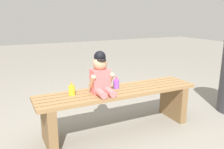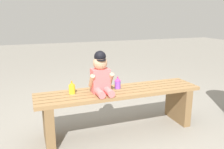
{
  "view_description": "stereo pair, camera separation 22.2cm",
  "coord_description": "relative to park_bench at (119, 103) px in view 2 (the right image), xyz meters",
  "views": [
    {
      "loc": [
        -1.04,
        -1.99,
        1.17
      ],
      "look_at": [
        -0.1,
        -0.05,
        0.62
      ],
      "focal_mm": 37.7,
      "sensor_mm": 36.0,
      "label": 1
    },
    {
      "loc": [
        -0.84,
        -2.07,
        1.17
      ],
      "look_at": [
        -0.1,
        -0.05,
        0.62
      ],
      "focal_mm": 37.7,
      "sensor_mm": 36.0,
      "label": 2
    }
  ],
  "objects": [
    {
      "name": "sippy_cup_left",
      "position": [
        -0.47,
        0.06,
        0.2
      ],
      "size": [
        0.06,
        0.06,
        0.12
      ],
      "color": "yellow",
      "rests_on": "park_bench"
    },
    {
      "name": "sippy_cup_right",
      "position": [
        0.0,
        0.06,
        0.2
      ],
      "size": [
        0.06,
        0.06,
        0.12
      ],
      "color": "#8C4CCC",
      "rests_on": "park_bench"
    },
    {
      "name": "park_bench",
      "position": [
        0.0,
        0.0,
        0.0
      ],
      "size": [
        1.66,
        0.38,
        0.44
      ],
      "color": "olive",
      "rests_on": "ground_plane"
    },
    {
      "name": "ground_plane",
      "position": [
        0.0,
        0.0,
        -0.3
      ],
      "size": [
        16.0,
        16.0,
        0.0
      ],
      "primitive_type": "plane",
      "color": "gray"
    },
    {
      "name": "child_figure",
      "position": [
        -0.2,
        -0.01,
        0.32
      ],
      "size": [
        0.23,
        0.27,
        0.4
      ],
      "color": "#E56666",
      "rests_on": "park_bench"
    }
  ]
}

